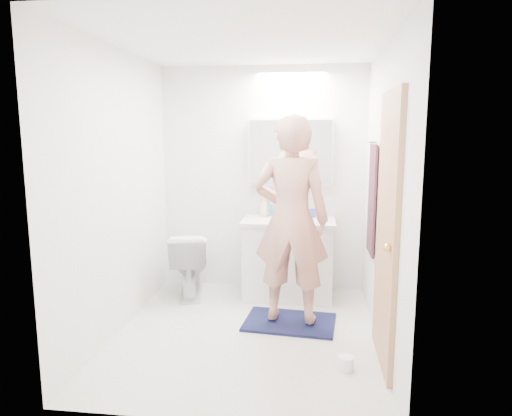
% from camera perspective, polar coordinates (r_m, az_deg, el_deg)
% --- Properties ---
extents(floor, '(2.50, 2.50, 0.00)m').
position_cam_1_polar(floor, '(4.10, -1.16, -15.21)').
color(floor, silver).
rests_on(floor, ground).
extents(ceiling, '(2.50, 2.50, 0.00)m').
position_cam_1_polar(ceiling, '(3.79, -1.29, 19.93)').
color(ceiling, white).
rests_on(ceiling, floor).
extents(wall_back, '(2.50, 0.00, 2.50)m').
position_cam_1_polar(wall_back, '(4.99, 0.84, 3.56)').
color(wall_back, white).
rests_on(wall_back, floor).
extents(wall_front, '(2.50, 0.00, 2.50)m').
position_cam_1_polar(wall_front, '(2.55, -5.28, -2.08)').
color(wall_front, white).
rests_on(wall_front, floor).
extents(wall_left, '(0.00, 2.50, 2.50)m').
position_cam_1_polar(wall_left, '(4.07, -16.76, 1.84)').
color(wall_left, white).
rests_on(wall_left, floor).
extents(wall_right, '(0.00, 2.50, 2.50)m').
position_cam_1_polar(wall_right, '(3.77, 15.58, 1.32)').
color(wall_right, white).
rests_on(wall_right, floor).
extents(vanity_cabinet, '(0.90, 0.55, 0.78)m').
position_cam_1_polar(vanity_cabinet, '(4.84, 4.01, -6.42)').
color(vanity_cabinet, white).
rests_on(vanity_cabinet, floor).
extents(countertop, '(0.95, 0.58, 0.04)m').
position_cam_1_polar(countertop, '(4.75, 4.06, -1.65)').
color(countertop, silver).
rests_on(countertop, vanity_cabinet).
extents(sink_basin, '(0.36, 0.36, 0.03)m').
position_cam_1_polar(sink_basin, '(4.77, 4.09, -1.17)').
color(sink_basin, white).
rests_on(sink_basin, countertop).
extents(faucet, '(0.02, 0.02, 0.16)m').
position_cam_1_polar(faucet, '(4.95, 4.21, -0.03)').
color(faucet, silver).
rests_on(faucet, countertop).
extents(medicine_cabinet, '(0.88, 0.14, 0.70)m').
position_cam_1_polar(medicine_cabinet, '(4.87, 4.29, 6.93)').
color(medicine_cabinet, white).
rests_on(medicine_cabinet, wall_back).
extents(mirror_panel, '(0.84, 0.01, 0.66)m').
position_cam_1_polar(mirror_panel, '(4.80, 4.24, 6.89)').
color(mirror_panel, silver).
rests_on(mirror_panel, medicine_cabinet).
extents(toilet, '(0.51, 0.74, 0.69)m').
position_cam_1_polar(toilet, '(4.90, -8.24, -6.84)').
color(toilet, white).
rests_on(toilet, floor).
extents(bath_rug, '(0.85, 0.62, 0.02)m').
position_cam_1_polar(bath_rug, '(4.28, 4.20, -13.93)').
color(bath_rug, '#13123A').
rests_on(bath_rug, floor).
extents(person, '(0.70, 0.50, 1.81)m').
position_cam_1_polar(person, '(4.01, 4.36, -1.45)').
color(person, tan).
rests_on(person, bath_rug).
extents(door, '(0.04, 0.80, 2.00)m').
position_cam_1_polar(door, '(3.45, 15.95, -2.76)').
color(door, '#AA8055').
rests_on(door, wall_right).
extents(door_knob, '(0.06, 0.06, 0.06)m').
position_cam_1_polar(door_knob, '(3.17, 16.02, -4.76)').
color(door_knob, gold).
rests_on(door_knob, door).
extents(towel, '(0.02, 0.42, 1.00)m').
position_cam_1_polar(towel, '(4.32, 14.18, 1.02)').
color(towel, '#111C38').
rests_on(towel, wall_right).
extents(towel_hook, '(0.07, 0.02, 0.02)m').
position_cam_1_polar(towel_hook, '(4.27, 14.29, 7.94)').
color(towel_hook, silver).
rests_on(towel_hook, wall_right).
extents(soap_bottle_a, '(0.11, 0.11, 0.21)m').
position_cam_1_polar(soap_bottle_a, '(4.89, 1.01, 0.20)').
color(soap_bottle_a, beige).
rests_on(soap_bottle_a, countertop).
extents(soap_bottle_b, '(0.10, 0.10, 0.16)m').
position_cam_1_polar(soap_bottle_b, '(4.92, 1.54, -0.03)').
color(soap_bottle_b, teal).
rests_on(soap_bottle_b, countertop).
extents(toothbrush_cup, '(0.10, 0.10, 0.09)m').
position_cam_1_polar(toothbrush_cup, '(4.89, 7.04, -0.63)').
color(toothbrush_cup, '#3A47B0').
rests_on(toothbrush_cup, countertop).
extents(toilet_paper_roll, '(0.11, 0.11, 0.10)m').
position_cam_1_polar(toilet_paper_roll, '(3.58, 11.08, -18.37)').
color(toilet_paper_roll, white).
rests_on(toilet_paper_roll, floor).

